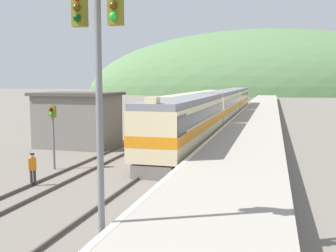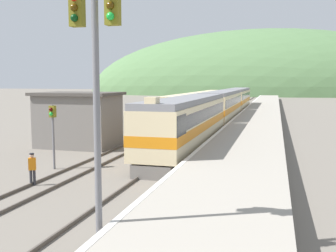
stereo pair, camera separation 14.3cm
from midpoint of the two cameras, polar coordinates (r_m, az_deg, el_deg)
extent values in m
cube|color=#4C443D|center=(74.33, 9.53, 2.34)|extent=(0.08, 180.00, 0.16)
cube|color=#4C443D|center=(74.20, 10.64, 2.31)|extent=(0.08, 180.00, 0.16)
cube|color=#4C443D|center=(74.94, 5.85, 2.43)|extent=(0.08, 180.00, 0.16)
cube|color=#4C443D|center=(74.73, 6.94, 2.40)|extent=(0.08, 180.00, 0.16)
cube|color=#9E9689|center=(54.04, 12.90, 1.25)|extent=(5.33, 140.00, 1.13)
cube|color=silver|center=(54.15, 10.23, 1.93)|extent=(0.24, 140.00, 0.01)
ellipsoid|color=#517547|center=(171.05, 12.95, 4.54)|extent=(152.63, 68.68, 53.78)
cube|color=slate|center=(33.07, -13.01, 0.71)|extent=(6.04, 4.33, 4.22)
cube|color=#47423D|center=(32.93, -13.11, 4.58)|extent=(6.54, 4.83, 0.24)
cube|color=black|center=(30.47, 2.74, -2.81)|extent=(2.43, 17.98, 0.85)
cube|color=beige|center=(30.23, 2.76, 0.70)|extent=(2.97, 19.12, 2.90)
cube|color=orange|center=(30.25, 2.76, 0.26)|extent=(3.00, 19.14, 0.64)
cube|color=black|center=(30.17, 2.77, 1.91)|extent=(2.99, 17.98, 0.87)
cube|color=slate|center=(30.11, 2.78, 3.83)|extent=(2.79, 19.12, 0.40)
cube|color=black|center=(22.04, -1.91, 0.22)|extent=(3.01, 2.20, 1.16)
cube|color=beige|center=(21.28, -2.46, 3.75)|extent=(0.64, 0.80, 0.36)
cube|color=slate|center=(21.60, -2.61, -6.80)|extent=(2.32, 0.40, 0.77)
cube|color=black|center=(50.10, 7.65, 0.80)|extent=(2.43, 18.05, 0.85)
cube|color=beige|center=(49.95, 7.68, 2.94)|extent=(2.97, 19.20, 2.90)
cube|color=orange|center=(49.97, 7.68, 2.67)|extent=(3.00, 19.22, 0.64)
cube|color=black|center=(49.92, 7.69, 3.67)|extent=(2.99, 18.05, 0.87)
cube|color=slate|center=(49.88, 7.71, 4.83)|extent=(2.79, 19.20, 0.40)
cube|color=black|center=(70.02, 9.79, 2.37)|extent=(2.43, 18.05, 0.85)
cube|color=beige|center=(69.91, 9.82, 3.90)|extent=(2.97, 19.20, 2.90)
cube|color=orange|center=(69.92, 9.81, 3.71)|extent=(3.00, 19.22, 0.64)
cube|color=black|center=(69.88, 9.83, 4.42)|extent=(2.99, 18.05, 0.87)
cube|color=slate|center=(69.86, 9.84, 5.25)|extent=(2.79, 19.20, 0.40)
cube|color=black|center=(61.13, 4.42, 1.83)|extent=(2.46, 35.69, 0.80)
cube|color=beige|center=(61.01, 4.44, 3.54)|extent=(2.90, 37.17, 2.86)
cylinder|color=slate|center=(11.58, -10.27, 2.01)|extent=(0.20, 0.20, 8.92)
cube|color=#6B6619|center=(11.97, -13.05, 16.28)|extent=(0.40, 0.28, 1.02)
sphere|color=#412C05|center=(11.82, -13.46, 16.40)|extent=(0.22, 0.22, 0.22)
sphere|color=black|center=(11.78, -13.42, 15.03)|extent=(0.22, 0.22, 0.22)
cube|color=#6B6619|center=(11.51, -7.99, 16.78)|extent=(0.40, 0.28, 1.02)
sphere|color=#412C05|center=(11.35, -8.35, 16.92)|extent=(0.22, 0.22, 0.22)
sphere|color=green|center=(11.30, -8.33, 15.50)|extent=(0.22, 0.22, 0.22)
cylinder|color=slate|center=(24.86, -16.46, -1.58)|extent=(0.14, 0.14, 3.94)
cube|color=#6B6619|center=(24.70, -16.57, 2.02)|extent=(0.36, 0.28, 0.71)
sphere|color=#3C0504|center=(24.54, -16.80, 2.31)|extent=(0.22, 0.22, 0.22)
sphere|color=green|center=(24.56, -16.77, 1.67)|extent=(0.22, 0.22, 0.22)
cylinder|color=#2D2D33|center=(21.54, -19.41, -7.13)|extent=(0.14, 0.14, 0.82)
cylinder|color=#2D2D33|center=(21.52, -18.95, -7.13)|extent=(0.14, 0.14, 0.82)
cube|color=orange|center=(21.38, -19.25, -5.24)|extent=(0.42, 0.36, 0.63)
sphere|color=tan|center=(21.30, -19.30, -4.11)|extent=(0.22, 0.22, 0.22)
cylinder|color=black|center=(21.28, -19.31, -3.85)|extent=(0.23, 0.23, 0.07)
camera|label=1|loc=(0.07, -90.16, -0.02)|focal=42.00mm
camera|label=2|loc=(0.07, 89.84, 0.02)|focal=42.00mm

